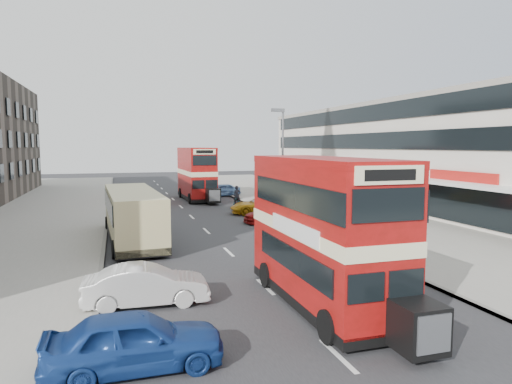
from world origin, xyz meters
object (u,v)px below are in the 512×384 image
object	(u,v)px
car_right_a	(274,214)
cyclist	(237,202)
car_right_c	(221,190)
coach	(133,214)
car_left_near	(135,341)
car_right_b	(260,206)
pedestrian_far	(265,189)
street_lamp	(282,154)
pedestrian_near	(323,210)
bus_second	(197,173)
car_left_front	(146,285)
bus_main	(323,231)

from	to	relation	value
car_right_a	cyclist	bearing A→B (deg)	-176.83
car_right_c	coach	bearing A→B (deg)	-32.50
car_left_near	car_right_b	xyz separation A→B (m)	(10.47, 23.12, -0.06)
car_left_near	car_right_b	bearing A→B (deg)	-24.61
car_right_c	pedestrian_far	world-z (taller)	pedestrian_far
coach	car_right_b	xyz separation A→B (m)	(9.99, 7.72, -0.92)
street_lamp	pedestrian_near	world-z (taller)	street_lamp
street_lamp	car_right_a	xyz separation A→B (m)	(-1.40, -2.27, -4.15)
bus_second	cyclist	xyz separation A→B (m)	(2.06, -7.94, -1.97)
car_right_a	car_right_b	bearing A→B (deg)	171.82
bus_second	car_left_front	bearing A→B (deg)	75.54
car_left_front	car_left_near	bearing A→B (deg)	175.39
coach	cyclist	xyz separation A→B (m)	(8.82, 10.56, -0.91)
car_right_b	cyclist	size ratio (longest dim) A/B	2.35
bus_second	car_right_c	bearing A→B (deg)	-144.78
car_right_b	car_left_front	bearing A→B (deg)	-21.63
bus_main	pedestrian_far	xyz separation A→B (m)	(7.99, 30.63, -1.56)
car_left_near	cyclist	distance (m)	27.57
coach	car_right_c	world-z (taller)	coach
car_right_b	cyclist	xyz separation A→B (m)	(-1.17, 2.84, 0.01)
bus_main	coach	bearing A→B (deg)	-65.98
bus_main	car_right_b	xyz separation A→B (m)	(4.24, 20.36, -1.88)
street_lamp	car_left_near	distance (m)	24.50
street_lamp	cyclist	world-z (taller)	street_lamp
bus_main	car_left_front	xyz separation A→B (m)	(-5.69, 1.77, -1.86)
car_left_front	car_right_b	world-z (taller)	car_left_front
cyclist	bus_main	bearing A→B (deg)	-99.78
coach	car_right_c	bearing A→B (deg)	61.44
car_left_front	car_right_b	xyz separation A→B (m)	(9.92, 18.60, -0.02)
street_lamp	coach	bearing A→B (deg)	-152.23
car_left_near	bus_second	bearing A→B (deg)	-12.29
car_left_near	car_right_c	xyz separation A→B (m)	(10.23, 36.15, -0.04)
car_left_near	pedestrian_near	bearing A→B (deg)	-38.17
bus_second	coach	world-z (taller)	bus_second
car_right_b	pedestrian_far	xyz separation A→B (m)	(3.75, 10.27, 0.32)
street_lamp	bus_second	bearing A→B (deg)	108.76
coach	pedestrian_near	xyz separation A→B (m)	(12.16, 0.83, -0.45)
coach	cyclist	size ratio (longest dim) A/B	5.05
bus_second	street_lamp	bearing A→B (deg)	107.12
car_left_front	bus_second	bearing A→B (deg)	-10.50
bus_main	car_left_near	size ratio (longest dim) A/B	2.06
bus_main	car_right_b	size ratio (longest dim) A/B	1.84
coach	car_left_near	bearing A→B (deg)	-95.20
pedestrian_near	pedestrian_far	size ratio (longest dim) A/B	1.18
cyclist	street_lamp	bearing A→B (deg)	-66.93
street_lamp	car_left_near	xyz separation A→B (m)	(-11.54, -21.22, -4.06)
bus_main	car_right_b	bearing A→B (deg)	-102.20
car_right_b	car_right_c	world-z (taller)	car_right_c
coach	pedestrian_near	distance (m)	12.19
cyclist	coach	bearing A→B (deg)	-132.12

